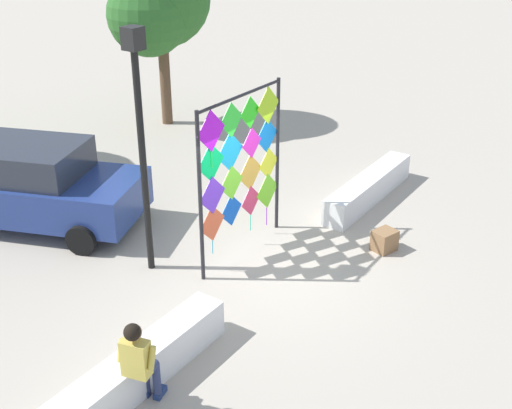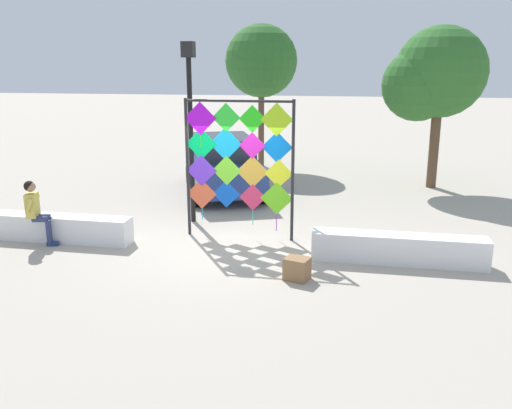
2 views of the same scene
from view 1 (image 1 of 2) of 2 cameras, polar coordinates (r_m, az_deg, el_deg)
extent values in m
plane|color=#ADA393|center=(11.97, 0.94, -5.53)|extent=(120.00, 120.00, 0.00)
cube|color=white|center=(9.36, -10.45, -14.10)|extent=(3.37, 0.50, 0.57)
cube|color=white|center=(14.59, 9.78, 1.42)|extent=(3.37, 0.50, 0.57)
cylinder|color=#232328|center=(10.95, -4.88, 0.42)|extent=(0.07, 0.07, 3.09)
cylinder|color=#232328|center=(12.70, 1.88, 4.21)|extent=(0.07, 0.07, 3.09)
cylinder|color=#232328|center=(11.29, -1.33, 9.45)|extent=(2.37, 0.07, 0.06)
cube|color=#E35B37|center=(11.42, -3.82, -1.64)|extent=(0.69, 0.02, 0.69)
cylinder|color=#16B9E5|center=(11.65, -3.79, -3.71)|extent=(0.02, 0.02, 0.26)
cube|color=blue|center=(11.82, -2.16, -0.50)|extent=(0.62, 0.02, 0.62)
cube|color=#DB335E|center=(12.28, -0.46, 0.34)|extent=(0.61, 0.02, 0.61)
cylinder|color=#16E5AF|center=(12.49, -0.49, -1.59)|extent=(0.02, 0.02, 0.33)
cube|color=#6CD61F|center=(12.67, 0.99, 1.20)|extent=(0.73, 0.02, 0.73)
cylinder|color=#8E16E5|center=(12.92, 0.93, -1.03)|extent=(0.02, 0.02, 0.38)
cube|color=#6833E0|center=(11.19, -3.80, 0.81)|extent=(0.70, 0.02, 0.70)
cube|color=#74E42F|center=(11.60, -2.13, 1.90)|extent=(0.66, 0.02, 0.66)
cylinder|color=#9616E5|center=(11.81, -2.13, -0.17)|extent=(0.02, 0.02, 0.28)
cube|color=gold|center=(12.04, -0.51, 2.81)|extent=(0.72, 0.02, 0.72)
cube|color=yellow|center=(12.48, 1.10, 3.59)|extent=(0.63, 0.02, 0.63)
cylinder|color=#1D16E5|center=(12.67, 1.04, 1.69)|extent=(0.02, 0.02, 0.28)
cube|color=#04D463|center=(10.96, -3.94, 3.65)|extent=(0.70, 0.02, 0.70)
cylinder|color=#E51686|center=(11.17, -3.90, 1.21)|extent=(0.02, 0.02, 0.33)
cube|color=#12B0F2|center=(11.37, -2.26, 4.59)|extent=(0.73, 0.02, 0.73)
cylinder|color=#E55316|center=(11.56, -2.26, 2.29)|extent=(0.02, 0.02, 0.27)
cube|color=#EA25C7|center=(11.81, -0.37, 5.38)|extent=(0.58, 0.02, 0.58)
cube|color=#0878E9|center=(12.25, 0.95, 6.02)|extent=(0.68, 0.02, 0.68)
cube|color=#B711F1|center=(10.75, -3.93, 6.39)|extent=(0.73, 0.02, 0.73)
cylinder|color=#4CE516|center=(10.93, -3.89, 3.91)|extent=(0.02, 0.02, 0.28)
cube|color=#2EE837|center=(11.18, -2.16, 7.36)|extent=(0.63, 0.02, 0.63)
cube|color=#26EA1D|center=(11.63, -0.52, 8.03)|extent=(0.59, 0.02, 0.59)
cylinder|color=#DC16E5|center=(11.78, -0.55, 6.01)|extent=(0.02, 0.02, 0.28)
cube|color=#A7E21C|center=(12.04, 1.06, 8.62)|extent=(0.71, 0.02, 0.71)
cylinder|color=navy|center=(9.16, -8.63, -14.98)|extent=(0.11, 0.11, 0.57)
cylinder|color=navy|center=(8.85, -9.26, -14.04)|extent=(0.34, 0.20, 0.13)
cube|color=navy|center=(9.36, -8.35, -15.88)|extent=(0.26, 0.16, 0.09)
cylinder|color=navy|center=(9.23, -9.59, -14.70)|extent=(0.11, 0.11, 0.57)
cylinder|color=navy|center=(8.92, -10.24, -13.75)|extent=(0.34, 0.20, 0.13)
cube|color=navy|center=(9.42, -9.30, -15.61)|extent=(0.26, 0.16, 0.09)
cube|color=gold|center=(8.60, -10.42, -13.02)|extent=(0.28, 0.40, 0.52)
sphere|color=#A37556|center=(8.36, -10.64, -10.88)|extent=(0.22, 0.22, 0.22)
sphere|color=black|center=(8.34, -10.72, -10.87)|extent=(0.22, 0.22, 0.22)
cylinder|color=gold|center=(8.49, -9.05, -13.05)|extent=(0.19, 0.12, 0.31)
cylinder|color=gold|center=(8.68, -11.67, -12.32)|extent=(0.19, 0.12, 0.31)
cube|color=navy|center=(13.97, -18.86, 1.02)|extent=(3.37, 4.80, 0.79)
cube|color=#282D38|center=(13.79, -19.83, 3.75)|extent=(2.45, 2.91, 0.63)
cylinder|color=black|center=(14.21, -11.54, 0.60)|extent=(0.43, 0.63, 0.59)
cylinder|color=black|center=(12.71, -14.91, -2.95)|extent=(0.43, 0.63, 0.59)
cube|color=olive|center=(12.67, 11.12, -3.09)|extent=(0.51, 0.46, 0.41)
cylinder|color=black|center=(11.25, -9.77, 3.24)|extent=(0.12, 0.12, 3.95)
cube|color=black|center=(10.62, -10.66, 14.04)|extent=(0.28, 0.28, 0.36)
cylinder|color=brown|center=(19.17, -7.93, 10.97)|extent=(0.30, 0.30, 2.76)
sphere|color=#2D6628|center=(18.25, -9.37, 15.98)|extent=(2.20, 2.20, 2.20)
camera|label=2|loc=(12.55, 55.86, 3.01)|focal=37.10mm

